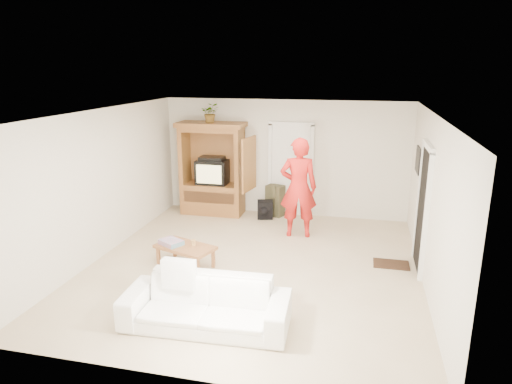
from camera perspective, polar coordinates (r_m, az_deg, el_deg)
floor at (r=7.90m, az=-0.32°, el=-9.25°), size 6.00×6.00×0.00m
ceiling at (r=7.21m, az=-0.36°, el=9.87°), size 6.00×6.00×0.00m
wall_back at (r=10.31m, az=3.57°, el=4.24°), size 5.50×0.00×5.50m
wall_front at (r=4.76m, az=-8.94°, el=-9.64°), size 5.50×0.00×5.50m
wall_left at (r=8.50m, az=-18.67°, el=1.01°), size 0.00×6.00×6.00m
wall_right at (r=7.34m, az=21.04°, el=-1.45°), size 0.00×6.00×6.00m
armoire at (r=10.45m, az=-5.33°, el=2.16°), size 1.82×1.14×2.10m
door_back at (r=10.32m, az=4.34°, el=2.64°), size 0.85×0.05×2.04m
doorway_right at (r=7.98m, az=20.14°, el=-2.14°), size 0.05×0.90×2.04m
framed_picture at (r=9.10m, az=19.61°, el=3.78°), size 0.03×0.60×0.48m
doormat at (r=8.28m, az=16.54°, el=-8.64°), size 0.60×0.40×0.02m
plant at (r=10.20m, az=-5.72°, el=9.82°), size 0.46×0.42×0.43m
man at (r=8.99m, az=5.33°, el=0.54°), size 0.79×0.58×1.99m
sofa at (r=6.15m, az=-6.29°, el=-13.73°), size 2.20×0.95×0.63m
coffee_table at (r=7.88m, az=-8.83°, el=-6.97°), size 1.11×0.83×0.37m
towel at (r=7.94m, az=-10.56°, el=-6.19°), size 0.47×0.43×0.08m
candle at (r=7.83m, az=-7.82°, el=-6.29°), size 0.08×0.08×0.10m
backpack_black at (r=10.15m, az=1.14°, el=-2.28°), size 0.38×0.27×0.42m
backpack_olive at (r=10.36m, az=2.41°, el=-1.07°), size 0.45×0.39×0.71m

